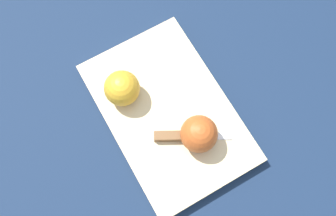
# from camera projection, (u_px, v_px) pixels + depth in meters

# --- Properties ---
(ground_plane) EXTENTS (4.00, 4.00, 0.00)m
(ground_plane) POSITION_uv_depth(u_px,v_px,m) (168.00, 115.00, 0.79)
(ground_plane) COLOR #14233D
(cutting_board) EXTENTS (0.39, 0.29, 0.02)m
(cutting_board) POSITION_uv_depth(u_px,v_px,m) (168.00, 113.00, 0.78)
(cutting_board) COLOR #D1B789
(cutting_board) RESTS_ON ground_plane
(apple_half_left) EXTENTS (0.07, 0.07, 0.07)m
(apple_half_left) POSITION_uv_depth(u_px,v_px,m) (122.00, 88.00, 0.75)
(apple_half_left) COLOR gold
(apple_half_left) RESTS_ON cutting_board
(apple_half_right) EXTENTS (0.07, 0.07, 0.07)m
(apple_half_right) POSITION_uv_depth(u_px,v_px,m) (199.00, 134.00, 0.72)
(apple_half_right) COLOR #AD4C1E
(apple_half_right) RESTS_ON cutting_board
(knife) EXTENTS (0.10, 0.13, 0.02)m
(knife) POSITION_uv_depth(u_px,v_px,m) (176.00, 136.00, 0.75)
(knife) COLOR silver
(knife) RESTS_ON cutting_board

